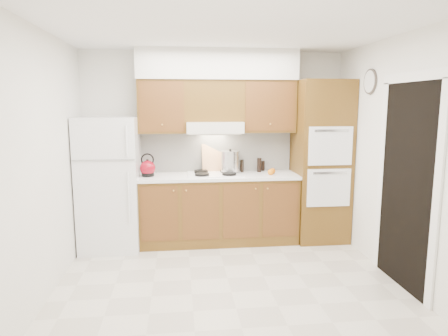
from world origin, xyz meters
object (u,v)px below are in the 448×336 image
fridge (110,184)px  oven_cabinet (321,161)px  kettle (148,168)px  stock_pot (230,161)px

fridge → oven_cabinet: bearing=0.7°
kettle → fridge: bearing=179.3°
oven_cabinet → kettle: oven_cabinet is taller
oven_cabinet → stock_pot: (-1.25, 0.12, 0.01)m
fridge → stock_pot: bearing=5.5°
fridge → stock_pot: fridge is taller
fridge → oven_cabinet: 2.86m
fridge → stock_pot: (1.60, 0.15, 0.25)m
oven_cabinet → stock_pot: 1.25m
fridge → kettle: fridge is taller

